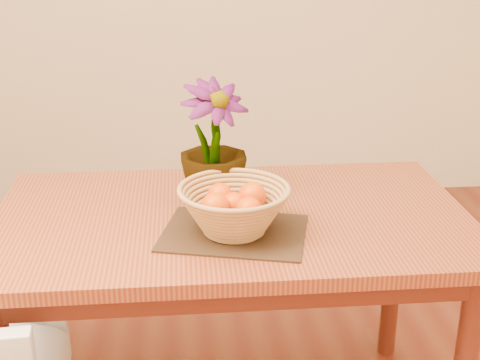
{
  "coord_description": "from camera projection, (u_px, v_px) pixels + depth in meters",
  "views": [
    {
      "loc": [
        -0.14,
        -1.49,
        1.56
      ],
      "look_at": [
        0.01,
        0.2,
        0.9
      ],
      "focal_mm": 50.0,
      "sensor_mm": 36.0,
      "label": 1
    }
  ],
  "objects": [
    {
      "name": "table",
      "position": [
        232.0,
        241.0,
        2.0
      ],
      "size": [
        1.4,
        0.8,
        0.75
      ],
      "color": "brown",
      "rests_on": "floor"
    },
    {
      "name": "placemat",
      "position": [
        234.0,
        233.0,
        1.84
      ],
      "size": [
        0.45,
        0.38,
        0.01
      ],
      "primitive_type": "cube",
      "rotation": [
        0.0,
        0.0,
        -0.25
      ],
      "color": "#312012",
      "rests_on": "table"
    },
    {
      "name": "potted_plant",
      "position": [
        213.0,
        144.0,
        1.99
      ],
      "size": [
        0.28,
        0.28,
        0.37
      ],
      "primitive_type": "imported",
      "rotation": [
        0.0,
        0.0,
        0.5
      ],
      "color": "#1C4714",
      "rests_on": "table"
    },
    {
      "name": "wicker_basket",
      "position": [
        234.0,
        211.0,
        1.82
      ],
      "size": [
        0.31,
        0.31,
        0.13
      ],
      "color": "tan",
      "rests_on": "placemat"
    },
    {
      "name": "orange_pile",
      "position": [
        234.0,
        202.0,
        1.81
      ],
      "size": [
        0.19,
        0.18,
        0.08
      ],
      "rotation": [
        0.0,
        0.0,
        -0.03
      ],
      "color": "#D24503",
      "rests_on": "wicker_basket"
    }
  ]
}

